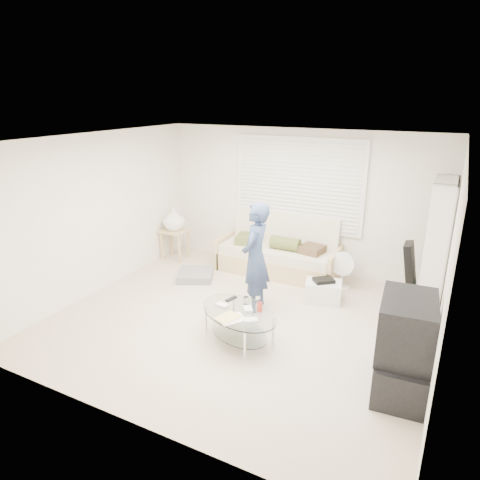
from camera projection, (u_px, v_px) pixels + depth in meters
The scene contains 13 objects.
ground at pixel (240, 320), 6.04m from camera, with size 5.00×5.00×0.00m, color beige.
room_shell at pixel (256, 201), 5.92m from camera, with size 5.02×4.52×2.51m.
window_blinds at pixel (298, 185), 7.40m from camera, with size 2.32×0.08×1.62m.
futon_sofa at pixel (279, 254), 7.59m from camera, with size 2.11×0.85×1.03m.
grey_floor_pillow at pixel (196, 275), 7.40m from camera, with size 0.58×0.58×0.13m, color slate.
side_table at pixel (174, 221), 8.10m from camera, with size 0.51×0.41×1.01m.
bookshelf at pixel (437, 246), 6.12m from camera, with size 0.31×0.82×1.94m.
guitar_case at pixel (409, 279), 6.34m from camera, with size 0.35×0.36×0.97m.
floor_fan at pixel (343, 267), 6.91m from camera, with size 0.39×0.26×0.64m.
storage_bin at pixel (323, 291), 6.56m from camera, with size 0.61×0.49×0.37m.
tv_unit at pixel (404, 346), 4.49m from camera, with size 0.61×1.01×1.06m.
coffee_table at pixel (239, 317), 5.42m from camera, with size 1.37×1.15×0.55m.
standing_person at pixel (255, 258), 6.11m from camera, with size 0.59×0.39×1.62m, color navy.
Camera 1 is at (2.43, -4.77, 3.02)m, focal length 32.00 mm.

